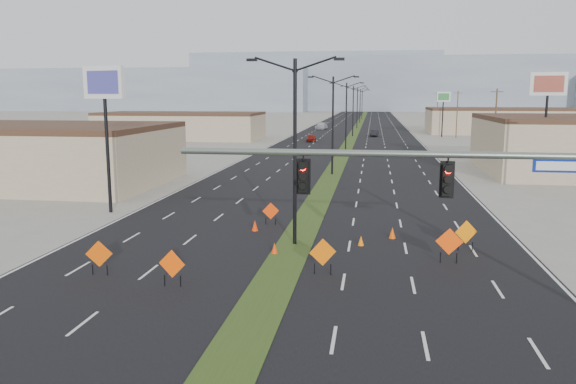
# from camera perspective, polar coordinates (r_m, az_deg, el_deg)

# --- Properties ---
(ground) EXTENTS (600.00, 600.00, 0.00)m
(ground) POSITION_cam_1_polar(r_m,az_deg,el_deg) (19.90, -4.26, -14.25)
(ground) COLOR gray
(ground) RESTS_ON ground
(road_surface) EXTENTS (25.00, 400.00, 0.02)m
(road_surface) POSITION_cam_1_polar(r_m,az_deg,el_deg) (118.06, 6.65, 5.77)
(road_surface) COLOR black
(road_surface) RESTS_ON ground
(median_strip) EXTENTS (2.00, 400.00, 0.04)m
(median_strip) POSITION_cam_1_polar(r_m,az_deg,el_deg) (118.06, 6.65, 5.77)
(median_strip) COLOR #2A4719
(median_strip) RESTS_ON ground
(building_sw_far) EXTENTS (30.00, 14.00, 4.50)m
(building_sw_far) POSITION_cam_1_polar(r_m,az_deg,el_deg) (109.04, -10.80, 6.52)
(building_sw_far) COLOR tan
(building_sw_far) RESTS_ON ground
(building_se_far) EXTENTS (44.00, 16.00, 5.00)m
(building_se_far) POSITION_cam_1_polar(r_m,az_deg,el_deg) (132.24, 23.63, 6.53)
(building_se_far) COLOR tan
(building_se_far) RESTS_ON ground
(mesa_west) EXTENTS (180.00, 50.00, 22.00)m
(mesa_west) POSITION_cam_1_polar(r_m,az_deg,el_deg) (322.57, -14.21, 9.99)
(mesa_west) COLOR gray
(mesa_west) RESTS_ON ground
(mesa_center) EXTENTS (220.00, 50.00, 28.00)m
(mesa_center) POSITION_cam_1_polar(r_m,az_deg,el_deg) (319.78, 15.34, 10.48)
(mesa_center) COLOR gray
(mesa_center) RESTS_ON ground
(mesa_backdrop) EXTENTS (140.00, 50.00, 32.00)m
(mesa_backdrop) POSITION_cam_1_polar(r_m,az_deg,el_deg) (339.52, 2.93, 11.09)
(mesa_backdrop) COLOR gray
(mesa_backdrop) RESTS_ON ground
(signal_mast) EXTENTS (16.30, 0.60, 8.00)m
(signal_mast) POSITION_cam_1_polar(r_m,az_deg,el_deg) (20.46, 20.98, -0.16)
(signal_mast) COLOR slate
(signal_mast) RESTS_ON ground
(streetlight_0) EXTENTS (5.15, 0.24, 10.02)m
(streetlight_0) POSITION_cam_1_polar(r_m,az_deg,el_deg) (30.11, 0.71, 4.68)
(streetlight_0) COLOR black
(streetlight_0) RESTS_ON ground
(streetlight_1) EXTENTS (5.15, 0.24, 10.02)m
(streetlight_1) POSITION_cam_1_polar(r_m,az_deg,el_deg) (57.92, 4.57, 7.09)
(streetlight_1) COLOR black
(streetlight_1) RESTS_ON ground
(streetlight_2) EXTENTS (5.15, 0.24, 10.02)m
(streetlight_2) POSITION_cam_1_polar(r_m,az_deg,el_deg) (85.85, 5.93, 7.93)
(streetlight_2) COLOR black
(streetlight_2) RESTS_ON ground
(streetlight_3) EXTENTS (5.15, 0.24, 10.02)m
(streetlight_3) POSITION_cam_1_polar(r_m,az_deg,el_deg) (113.81, 6.63, 8.35)
(streetlight_3) COLOR black
(streetlight_3) RESTS_ON ground
(streetlight_4) EXTENTS (5.15, 0.24, 10.02)m
(streetlight_4) POSITION_cam_1_polar(r_m,az_deg,el_deg) (141.79, 7.05, 8.61)
(streetlight_4) COLOR black
(streetlight_4) RESTS_ON ground
(streetlight_5) EXTENTS (5.15, 0.24, 10.02)m
(streetlight_5) POSITION_cam_1_polar(r_m,az_deg,el_deg) (169.78, 7.33, 8.78)
(streetlight_5) COLOR black
(streetlight_5) RESTS_ON ground
(streetlight_6) EXTENTS (5.15, 0.24, 10.02)m
(streetlight_6) POSITION_cam_1_polar(r_m,az_deg,el_deg) (197.77, 7.54, 8.91)
(streetlight_6) COLOR black
(streetlight_6) RESTS_ON ground
(utility_pole_1) EXTENTS (1.60, 0.20, 9.00)m
(utility_pole_1) POSITION_cam_1_polar(r_m,az_deg,el_deg) (79.38, 20.30, 6.70)
(utility_pole_1) COLOR #4C3823
(utility_pole_1) RESTS_ON ground
(utility_pole_2) EXTENTS (1.60, 0.20, 9.00)m
(utility_pole_2) POSITION_cam_1_polar(r_m,az_deg,el_deg) (113.87, 16.80, 7.63)
(utility_pole_2) COLOR #4C3823
(utility_pole_2) RESTS_ON ground
(utility_pole_3) EXTENTS (1.60, 0.20, 9.00)m
(utility_pole_3) POSITION_cam_1_polar(r_m,az_deg,el_deg) (148.59, 14.92, 8.12)
(utility_pole_3) COLOR #4C3823
(utility_pole_3) RESTS_ON ground
(car_left) EXTENTS (1.80, 3.97, 1.32)m
(car_left) POSITION_cam_1_polar(r_m,az_deg,el_deg) (100.34, 2.38, 5.51)
(car_left) COLOR maroon
(car_left) RESTS_ON ground
(car_mid) EXTENTS (1.75, 4.04, 1.29)m
(car_mid) POSITION_cam_1_polar(r_m,az_deg,el_deg) (114.22, 8.76, 5.91)
(car_mid) COLOR black
(car_mid) RESTS_ON ground
(car_far) EXTENTS (2.92, 5.84, 1.63)m
(car_far) POSITION_cam_1_polar(r_m,az_deg,el_deg) (137.08, 3.41, 6.70)
(car_far) COLOR #B6BAC0
(car_far) RESTS_ON ground
(construction_sign_0) EXTENTS (1.21, 0.26, 1.63)m
(construction_sign_0) POSITION_cam_1_polar(r_m,az_deg,el_deg) (26.98, -18.65, -6.09)
(construction_sign_0) COLOR #DF4C04
(construction_sign_0) RESTS_ON ground
(construction_sign_1) EXTENTS (1.22, 0.22, 1.63)m
(construction_sign_1) POSITION_cam_1_polar(r_m,az_deg,el_deg) (24.60, -11.71, -7.29)
(construction_sign_1) COLOR #FF4D05
(construction_sign_1) RESTS_ON ground
(construction_sign_2) EXTENTS (1.02, 0.41, 1.43)m
(construction_sign_2) POSITION_cam_1_polar(r_m,az_deg,el_deg) (35.52, -1.77, -2.03)
(construction_sign_2) COLOR #E93804
(construction_sign_2) RESTS_ON ground
(construction_sign_3) EXTENTS (1.19, 0.54, 1.70)m
(construction_sign_3) POSITION_cam_1_polar(r_m,az_deg,el_deg) (25.71, 3.55, -6.25)
(construction_sign_3) COLOR #E36104
(construction_sign_3) RESTS_ON ground
(construction_sign_4) EXTENTS (1.32, 0.07, 1.76)m
(construction_sign_4) POSITION_cam_1_polar(r_m,az_deg,el_deg) (28.45, 16.07, -4.98)
(construction_sign_4) COLOR #FF4605
(construction_sign_4) RESTS_ON ground
(construction_sign_5) EXTENTS (1.18, 0.45, 1.65)m
(construction_sign_5) POSITION_cam_1_polar(r_m,az_deg,el_deg) (30.94, 17.64, -4.00)
(construction_sign_5) COLOR orange
(construction_sign_5) RESTS_ON ground
(cone_0) EXTENTS (0.42, 0.42, 0.61)m
(cone_0) POSITION_cam_1_polar(r_m,az_deg,el_deg) (29.10, -1.38, -5.76)
(cone_0) COLOR #F13B05
(cone_0) RESTS_ON ground
(cone_1) EXTENTS (0.51, 0.51, 0.66)m
(cone_1) POSITION_cam_1_polar(r_m,az_deg,el_deg) (32.73, 10.55, -4.11)
(cone_1) COLOR #EB4D04
(cone_1) RESTS_ON ground
(cone_2) EXTENTS (0.33, 0.33, 0.55)m
(cone_2) POSITION_cam_1_polar(r_m,az_deg,el_deg) (30.95, 7.42, -4.94)
(cone_2) COLOR orange
(cone_2) RESTS_ON ground
(cone_3) EXTENTS (0.43, 0.43, 0.67)m
(cone_3) POSITION_cam_1_polar(r_m,az_deg,el_deg) (34.00, -3.38, -3.44)
(cone_3) COLOR red
(cone_3) RESTS_ON ground
(pole_sign_west) EXTENTS (3.26, 1.20, 10.07)m
(pole_sign_west) POSITION_cam_1_polar(r_m,az_deg,el_deg) (40.60, -18.16, 9.52)
(pole_sign_west) COLOR black
(pole_sign_west) RESTS_ON ground
(pole_sign_east_near) EXTENTS (3.39, 0.82, 10.35)m
(pole_sign_east_near) POSITION_cam_1_polar(r_m,az_deg,el_deg) (61.23, 24.89, 9.26)
(pole_sign_east_near) COLOR black
(pole_sign_east_near) RESTS_ON ground
(pole_sign_east_far) EXTENTS (2.83, 1.31, 8.84)m
(pole_sign_east_far) POSITION_cam_1_polar(r_m,az_deg,el_deg) (115.71, 15.50, 8.96)
(pole_sign_east_far) COLOR black
(pole_sign_east_far) RESTS_ON ground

